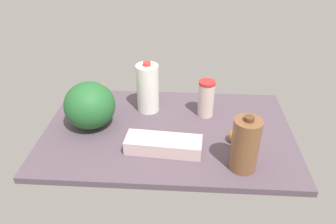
{
  "coord_description": "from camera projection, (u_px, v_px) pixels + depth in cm",
  "views": [
    {
      "loc": [
        -8.2,
        131.02,
        95.13
      ],
      "look_at": [
        0.0,
        0.0,
        13.0
      ],
      "focal_mm": 35.0,
      "sensor_mm": 36.0,
      "label": 1
    }
  ],
  "objects": [
    {
      "name": "orange_near_front",
      "position": [
        237.0,
        136.0,
        1.5
      ],
      "size": [
        7.14,
        7.14,
        7.14
      ],
      "primitive_type": "sphere",
      "color": "orange",
      "rests_on": "countertop"
    },
    {
      "name": "tumbler_cup",
      "position": [
        206.0,
        98.0,
        1.66
      ],
      "size": [
        8.38,
        8.38,
        19.41
      ],
      "color": "beige",
      "rests_on": "countertop"
    },
    {
      "name": "egg_carton",
      "position": [
        164.0,
        145.0,
        1.45
      ],
      "size": [
        34.45,
        14.15,
        6.27
      ],
      "primitive_type": "cube",
      "rotation": [
        0.0,
        0.0,
        -0.08
      ],
      "color": "beige",
      "rests_on": "countertop"
    },
    {
      "name": "chocolate_milk_jug",
      "position": [
        245.0,
        145.0,
        1.31
      ],
      "size": [
        11.32,
        11.32,
        25.05
      ],
      "color": "brown",
      "rests_on": "countertop"
    },
    {
      "name": "countertop",
      "position": [
        168.0,
        132.0,
        1.61
      ],
      "size": [
        120.0,
        76.0,
        3.0
      ],
      "primitive_type": "cube",
      "color": "#544450",
      "rests_on": "ground"
    },
    {
      "name": "watermelon",
      "position": [
        90.0,
        105.0,
        1.57
      ],
      "size": [
        24.49,
        24.49,
        22.93
      ],
      "primitive_type": "ellipsoid",
      "color": "#23612D",
      "rests_on": "countertop"
    },
    {
      "name": "orange_beside_bowl",
      "position": [
        100.0,
        90.0,
        1.87
      ],
      "size": [
        7.39,
        7.39,
        7.39
      ],
      "primitive_type": "sphere",
      "color": "orange",
      "rests_on": "countertop"
    },
    {
      "name": "milk_jug",
      "position": [
        148.0,
        88.0,
        1.69
      ],
      "size": [
        11.49,
        11.49,
        27.41
      ],
      "color": "white",
      "rests_on": "countertop"
    }
  ]
}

